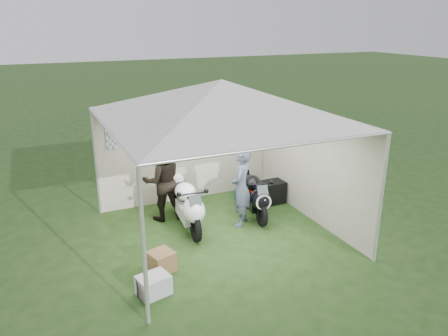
{
  "coord_description": "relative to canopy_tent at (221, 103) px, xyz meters",
  "views": [
    {
      "loc": [
        -3.11,
        -7.01,
        3.97
      ],
      "look_at": [
        0.2,
        0.35,
        1.23
      ],
      "focal_mm": 35.0,
      "sensor_mm": 36.0,
      "label": 1
    }
  ],
  "objects": [
    {
      "name": "ground",
      "position": [
        0.0,
        -0.03,
        -2.58
      ],
      "size": [
        80.0,
        80.0,
        0.0
      ],
      "primitive_type": "plane",
      "color": "#213C15",
      "rests_on": "ground"
    },
    {
      "name": "paddock_stand",
      "position": [
        1.13,
        1.3,
        -2.44
      ],
      "size": [
        0.38,
        0.28,
        0.26
      ],
      "primitive_type": "cube",
      "rotation": [
        0.0,
        0.0,
        -0.18
      ],
      "color": "#1541BD",
      "rests_on": "ground"
    },
    {
      "name": "canopy_tent",
      "position": [
        0.0,
        0.0,
        0.0
      ],
      "size": [
        5.66,
        5.66,
        3.0
      ],
      "color": "silver",
      "rests_on": "ground"
    },
    {
      "name": "person_dark_jacket",
      "position": [
        -0.82,
        1.14,
        -1.73
      ],
      "size": [
        0.86,
        0.7,
        1.68
      ],
      "primitive_type": "imported",
      "rotation": [
        0.0,
        0.0,
        3.07
      ],
      "color": "black",
      "rests_on": "ground"
    },
    {
      "name": "equipment_box",
      "position": [
        1.7,
        0.94,
        -2.32
      ],
      "size": [
        0.52,
        0.42,
        0.51
      ],
      "primitive_type": "cube",
      "rotation": [
        0.0,
        0.0,
        0.04
      ],
      "color": "black",
      "rests_on": "ground"
    },
    {
      "name": "crate_1",
      "position": [
        -1.45,
        -0.81,
        -2.4
      ],
      "size": [
        0.48,
        0.48,
        0.34
      ],
      "primitive_type": "cube",
      "rotation": [
        0.0,
        0.0,
        0.3
      ],
      "color": "brown",
      "rests_on": "ground"
    },
    {
      "name": "person_blue_jacket",
      "position": [
        0.54,
        0.23,
        -1.77
      ],
      "size": [
        0.67,
        0.7,
        1.61
      ],
      "primitive_type": "imported",
      "rotation": [
        0.0,
        0.0,
        -2.25
      ],
      "color": "slate",
      "rests_on": "ground"
    },
    {
      "name": "motorcycle_white",
      "position": [
        -0.51,
        0.5,
        -2.06
      ],
      "size": [
        0.52,
        1.89,
        0.93
      ],
      "rotation": [
        0.0,
        0.0,
        -0.09
      ],
      "color": "black",
      "rests_on": "ground"
    },
    {
      "name": "crate_0",
      "position": [
        -1.75,
        -1.4,
        -2.42
      ],
      "size": [
        0.54,
        0.46,
        0.31
      ],
      "primitive_type": "cube",
      "rotation": [
        0.0,
        0.0,
        0.24
      ],
      "color": "silver",
      "rests_on": "ground"
    },
    {
      "name": "motorcycle_black",
      "position": [
        0.98,
        0.51,
        -2.09
      ],
      "size": [
        0.58,
        1.77,
        0.87
      ],
      "rotation": [
        0.0,
        0.0,
        -0.18
      ],
      "color": "black",
      "rests_on": "ground"
    }
  ]
}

